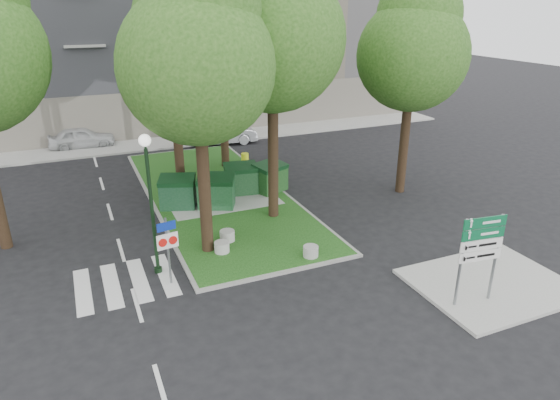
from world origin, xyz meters
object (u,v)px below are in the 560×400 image
dumpster_a (178,192)px  bollard_left (222,247)px  litter_bin (245,160)px  bollard_right (311,251)px  dumpster_c (241,179)px  tree_median_far (220,11)px  tree_median_near_right (274,24)px  tree_median_near_left (198,50)px  traffic_sign_pole (167,242)px  dumpster_b (216,192)px  tree_median_mid (172,45)px  dumpster_d (270,177)px  car_white (82,137)px  street_lamp (150,189)px  bollard_mid (227,236)px  tree_street_right (414,44)px  car_silver (222,133)px  directional_sign (480,246)px

dumpster_a → bollard_left: dumpster_a is taller
litter_bin → bollard_right: bearing=-97.2°
dumpster_c → litter_bin: size_ratio=2.35×
tree_median_far → bollard_left: size_ratio=21.32×
tree_median_near_right → tree_median_far: (0.20, 7.50, 0.33)m
tree_median_near_left → bollard_left: tree_median_near_left is taller
tree_median_near_left → traffic_sign_pole: size_ratio=4.38×
dumpster_a → dumpster_b: size_ratio=0.96×
tree_median_mid → dumpster_b: tree_median_mid is taller
tree_median_near_left → dumpster_d: 9.18m
bollard_left → car_white: (-3.91, 17.39, 0.36)m
tree_median_mid → dumpster_a: bearing=-108.4°
bollard_left → tree_median_near_left: bearing=127.2°
dumpster_c → dumpster_b: bearing=-134.0°
tree_median_far → dumpster_a: bearing=-127.7°
tree_median_near_left → dumpster_b: tree_median_near_left is taller
bollard_right → litter_bin: 11.12m
dumpster_b → traffic_sign_pole: traffic_sign_pole is taller
tree_median_far → litter_bin: bearing=-29.9°
dumpster_a → dumpster_d: 4.59m
bollard_left → street_lamp: size_ratio=0.11×
tree_median_near_right → dumpster_a: bearing=145.9°
bollard_mid → dumpster_a: bearing=103.4°
tree_median_near_left → tree_street_right: bearing=13.4°
bollard_mid → car_silver: 14.52m
dumpster_b → dumpster_c: dumpster_b is taller
dumpster_b → dumpster_d: dumpster_b is taller
car_silver → tree_median_mid: bearing=153.8°
tree_street_right → car_silver: bearing=115.4°
dumpster_c → bollard_right: size_ratio=3.08×
bollard_left → directional_sign: bearing=-45.3°
tree_median_near_left → car_white: bearing=101.9°
tree_median_mid → bollard_right: bearing=-72.4°
dumpster_b → traffic_sign_pole: 6.48m
tree_street_right → car_silver: 14.47m
dumpster_a → car_silver: 11.05m
bollard_left → car_white: car_white is taller
directional_sign → car_silver: 21.07m
litter_bin → traffic_sign_pole: bearing=-121.1°
directional_sign → tree_median_mid: bearing=121.6°
tree_median_near_left → tree_median_far: size_ratio=0.88×
bollard_right → traffic_sign_pole: traffic_sign_pole is taller
traffic_sign_pole → street_lamp: bearing=95.9°
bollard_mid → dumpster_d: bearing=50.5°
tree_median_mid → bollard_left: size_ratio=17.86×
tree_median_far → directional_sign: tree_median_far is taller
car_silver → bollard_right: bearing=177.4°
litter_bin → traffic_sign_pole: traffic_sign_pole is taller
bollard_mid → car_silver: size_ratio=0.13×
tree_street_right → dumpster_a: (-10.67, 1.99, -6.16)m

